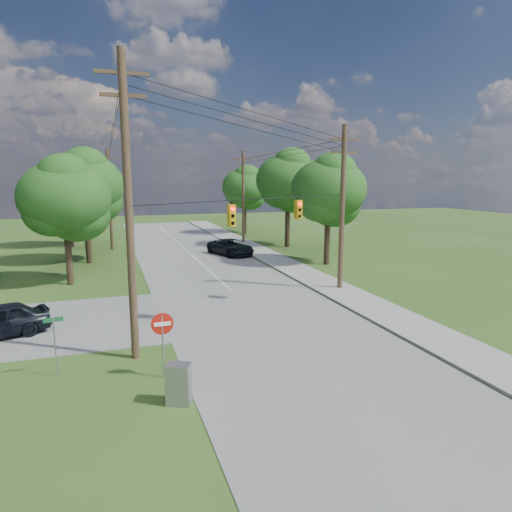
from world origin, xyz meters
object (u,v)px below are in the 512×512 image
object	(u,v)px
pole_north_e	(243,196)
car_main_north	(231,247)
pole_sw	(129,205)
pole_north_w	(110,198)
control_cabinet	(179,384)
pole_ne	(342,206)
do_not_enter_sign	(163,331)

from	to	relation	value
pole_north_e	car_main_north	bearing A→B (deg)	-115.41
pole_sw	pole_north_w	xyz separation A→B (m)	(-0.40, 29.60, -1.10)
pole_north_e	pole_north_w	xyz separation A→B (m)	(-13.90, 0.00, 0.00)
pole_sw	control_cabinet	xyz separation A→B (m)	(1.10, -4.40, -5.54)
pole_ne	control_cabinet	size ratio (longest dim) A/B	7.66
pole_ne	car_main_north	distance (m)	15.94
pole_north_e	do_not_enter_sign	bearing A→B (deg)	-111.62
pole_sw	control_cabinet	distance (m)	7.16
pole_ne	pole_north_e	world-z (taller)	pole_ne
pole_sw	car_main_north	size ratio (longest dim) A/B	2.27
pole_north_w	car_main_north	bearing A→B (deg)	-34.28
pole_sw	car_main_north	world-z (taller)	pole_sw
pole_north_w	do_not_enter_sign	xyz separation A→B (m)	(1.27, -31.86, -3.33)
pole_north_w	do_not_enter_sign	distance (m)	32.06
car_main_north	pole_sw	bearing A→B (deg)	-132.58
pole_ne	control_cabinet	distance (m)	17.91
pole_north_e	pole_north_w	bearing A→B (deg)	180.00
pole_north_e	car_main_north	size ratio (longest dim) A/B	1.89
car_main_north	control_cabinet	size ratio (longest dim) A/B	3.86
pole_north_w	car_main_north	world-z (taller)	pole_north_w
pole_north_e	pole_ne	bearing A→B (deg)	-90.00
pole_sw	control_cabinet	bearing A→B (deg)	-75.96
pole_north_e	control_cabinet	xyz separation A→B (m)	(-12.40, -34.00, -4.44)
pole_north_e	pole_sw	bearing A→B (deg)	-114.52
pole_ne	do_not_enter_sign	size ratio (longest dim) A/B	4.23
pole_sw	control_cabinet	size ratio (longest dim) A/B	8.75
pole_ne	pole_north_e	bearing A→B (deg)	90.00
pole_north_w	car_main_north	xyz separation A→B (m)	(10.50, -7.16, -4.36)
pole_ne	pole_sw	bearing A→B (deg)	-150.62
control_cabinet	car_main_north	bearing A→B (deg)	94.87
pole_north_w	control_cabinet	bearing A→B (deg)	-87.47
pole_ne	car_main_north	xyz separation A→B (m)	(-3.40, 14.84, -4.70)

